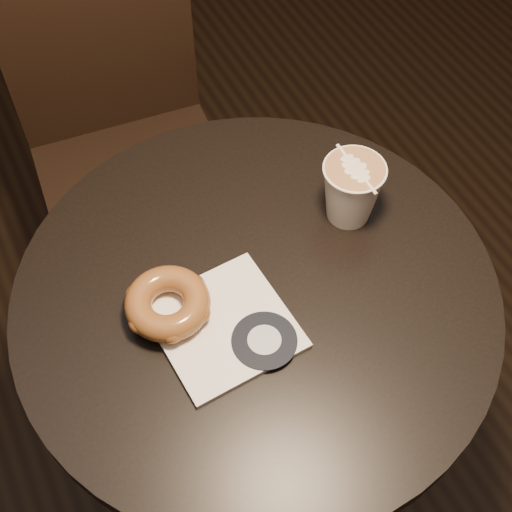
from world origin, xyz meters
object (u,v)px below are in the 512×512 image
doughnut (168,303)px  latte_cup (351,192)px  chair (119,116)px  cafe_table (256,354)px  pastry_bag (224,326)px

doughnut → latte_cup: (0.31, 0.04, 0.02)m
chair → doughnut: chair is taller
latte_cup → doughnut: bearing=-172.7°
cafe_table → latte_cup: size_ratio=7.23×
chair → pastry_bag: (-0.06, -0.66, 0.20)m
doughnut → cafe_table: bearing=-8.7°
pastry_bag → latte_cup: (0.26, 0.09, 0.05)m
chair → doughnut: size_ratio=8.38×
chair → pastry_bag: 0.70m
chair → pastry_bag: bearing=-89.8°
chair → cafe_table: bearing=-83.9°
cafe_table → latte_cup: 0.32m
pastry_bag → latte_cup: latte_cup is taller
cafe_table → doughnut: (-0.13, 0.02, 0.23)m
pastry_bag → latte_cup: bearing=16.8°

